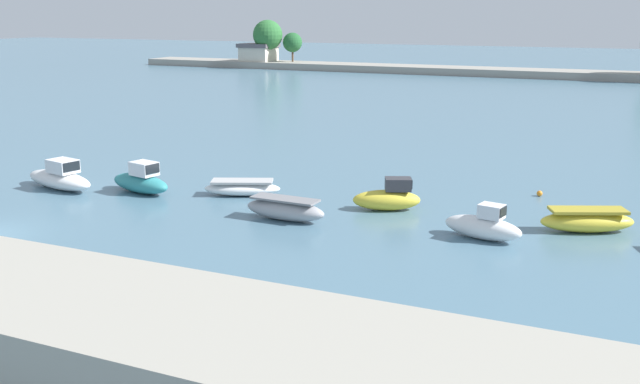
# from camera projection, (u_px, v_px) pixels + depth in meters

# --- Properties ---
(moored_boat_1) EXTENTS (5.77, 2.84, 1.81)m
(moored_boat_1) POSITION_uv_depth(u_px,v_px,m) (60.00, 178.00, 42.18)
(moored_boat_1) COLOR white
(moored_boat_1) RESTS_ON ground
(moored_boat_2) EXTENTS (4.62, 2.50, 1.86)m
(moored_boat_2) POSITION_uv_depth(u_px,v_px,m) (141.00, 181.00, 41.28)
(moored_boat_2) COLOR teal
(moored_boat_2) RESTS_ON ground
(moored_boat_3) EXTENTS (4.59, 3.10, 0.88)m
(moored_boat_3) POSITION_uv_depth(u_px,v_px,m) (242.00, 188.00, 40.72)
(moored_boat_3) COLOR white
(moored_boat_3) RESTS_ON ground
(moored_boat_4) EXTENTS (4.39, 1.49, 1.14)m
(moored_boat_4) POSITION_uv_depth(u_px,v_px,m) (285.00, 209.00, 35.86)
(moored_boat_4) COLOR #9E9EA3
(moored_boat_4) RESTS_ON ground
(moored_boat_5) EXTENTS (3.81, 2.61, 1.74)m
(moored_boat_5) POSITION_uv_depth(u_px,v_px,m) (388.00, 198.00, 37.62)
(moored_boat_5) COLOR yellow
(moored_boat_5) RESTS_ON ground
(moored_boat_6) EXTENTS (3.92, 2.03, 1.70)m
(moored_boat_6) POSITION_uv_depth(u_px,v_px,m) (484.00, 226.00, 32.84)
(moored_boat_6) COLOR white
(moored_boat_6) RESTS_ON ground
(moored_boat_7) EXTENTS (4.64, 3.08, 1.13)m
(moored_boat_7) POSITION_uv_depth(u_px,v_px,m) (587.00, 221.00, 33.93)
(moored_boat_7) COLOR yellow
(moored_boat_7) RESTS_ON ground
(mooring_buoy_0) EXTENTS (0.33, 0.33, 0.33)m
(mooring_buoy_0) POSITION_uv_depth(u_px,v_px,m) (540.00, 193.00, 40.56)
(mooring_buoy_0) COLOR orange
(mooring_buoy_0) RESTS_ON ground
(distant_shoreline) EXTENTS (123.28, 7.37, 8.76)m
(distant_shoreline) POSITION_uv_depth(u_px,v_px,m) (505.00, 60.00, 115.38)
(distant_shoreline) COLOR gray
(distant_shoreline) RESTS_ON ground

